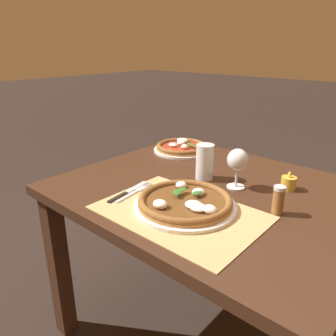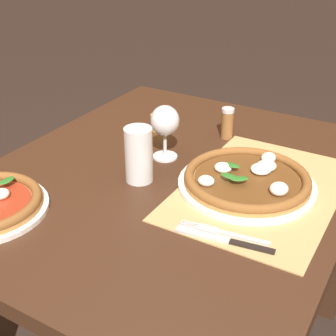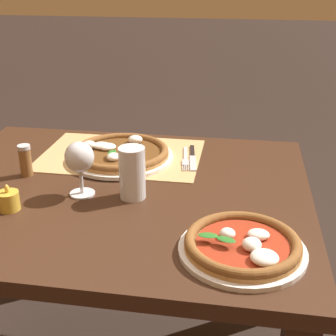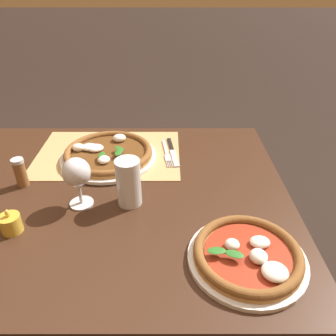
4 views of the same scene
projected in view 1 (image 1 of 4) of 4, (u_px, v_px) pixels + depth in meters
ground_plane at (204, 332)px, 1.52m from camera, size 24.00×24.00×0.00m
dining_table at (210, 213)px, 1.30m from camera, size 1.12×0.93×0.74m
paper_placemat at (180, 212)px, 1.07m from camera, size 0.53×0.36×0.00m
pizza_near at (185, 202)px, 1.09m from camera, size 0.35×0.35×0.05m
pizza_far at (182, 147)px, 1.68m from camera, size 0.29×0.29×0.05m
wine_glass at (238, 162)px, 1.22m from camera, size 0.08×0.08×0.16m
pint_glass at (205, 163)px, 1.32m from camera, size 0.07×0.07×0.15m
fork at (135, 192)px, 1.21m from camera, size 0.04×0.20×0.00m
knife at (128, 191)px, 1.21m from camera, size 0.05×0.22×0.01m
votive_candle at (288, 184)px, 1.24m from camera, size 0.06×0.06×0.07m
pepper_shaker at (278, 200)px, 1.05m from camera, size 0.04×0.04×0.10m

